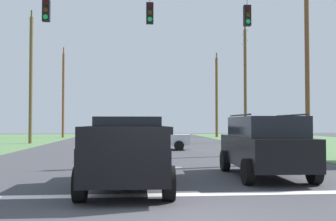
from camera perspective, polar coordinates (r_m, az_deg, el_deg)
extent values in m
cube|color=white|center=(9.95, -1.04, -12.07)|extent=(15.11, 0.45, 0.01)
cube|color=white|center=(15.89, -2.55, -8.21)|extent=(2.50, 0.15, 0.01)
cube|color=white|center=(22.00, -3.24, -6.42)|extent=(2.50, 0.15, 0.01)
cube|color=white|center=(30.40, -3.73, -5.14)|extent=(2.50, 0.15, 0.01)
cube|color=white|center=(36.48, -3.95, -4.58)|extent=(2.50, 0.15, 0.01)
cube|color=white|center=(46.90, -4.18, -3.95)|extent=(2.50, 0.15, 0.01)
cube|color=black|center=(18.63, -17.16, 13.58)|extent=(0.32, 0.24, 0.95)
cylinder|color=#310503|center=(18.57, -17.24, 14.57)|extent=(0.20, 0.04, 0.20)
cylinder|color=#352203|center=(18.49, -17.25, 13.67)|extent=(0.20, 0.04, 0.20)
cylinder|color=green|center=(18.42, -17.26, 12.77)|extent=(0.20, 0.04, 0.20)
cube|color=black|center=(18.24, -2.64, 13.83)|extent=(0.32, 0.24, 0.95)
cylinder|color=#310503|center=(18.19, -2.62, 14.84)|extent=(0.20, 0.04, 0.20)
cylinder|color=#352203|center=(18.11, -2.62, 13.93)|extent=(0.20, 0.04, 0.20)
cylinder|color=green|center=(18.03, -2.63, 13.01)|extent=(0.20, 0.04, 0.20)
cylinder|color=black|center=(19.15, 11.33, 15.38)|extent=(0.02, 0.02, 0.51)
cube|color=black|center=(18.95, 11.35, 13.26)|extent=(0.32, 0.24, 0.95)
cylinder|color=#310503|center=(18.90, 11.47, 14.23)|extent=(0.20, 0.04, 0.20)
cylinder|color=#352203|center=(18.82, 11.47, 13.36)|extent=(0.20, 0.04, 0.20)
cylinder|color=green|center=(18.74, 11.48, 12.47)|extent=(0.20, 0.04, 0.20)
cube|color=black|center=(10.94, -5.88, -6.79)|extent=(2.09, 5.43, 0.85)
cube|color=black|center=(11.55, -5.76, -2.68)|extent=(1.88, 1.93, 0.70)
cube|color=black|center=(9.63, -11.73, -3.57)|extent=(0.14, 2.38, 0.45)
cube|color=black|center=(9.56, -0.48, -3.62)|extent=(0.14, 2.38, 0.45)
cube|color=black|center=(8.25, -6.46, -3.90)|extent=(1.96, 0.13, 0.45)
cylinder|color=black|center=(12.87, -10.11, -7.92)|extent=(0.29, 0.80, 0.80)
cylinder|color=black|center=(12.82, -1.10, -7.97)|extent=(0.29, 0.80, 0.80)
cylinder|color=black|center=(9.26, -12.56, -10.32)|extent=(0.29, 0.80, 0.80)
cylinder|color=black|center=(9.18, 0.09, -10.43)|extent=(0.29, 0.80, 0.80)
cube|color=black|center=(13.45, 13.70, -5.68)|extent=(2.10, 4.86, 0.95)
cube|color=black|center=(13.28, 13.86, -2.28)|extent=(1.90, 3.26, 0.65)
cylinder|color=black|center=(13.05, 10.28, -0.66)|extent=(0.14, 2.72, 0.05)
cylinder|color=black|center=(13.55, 17.29, -0.65)|extent=(0.14, 2.72, 0.05)
cylinder|color=black|center=(14.83, 8.23, -7.19)|extent=(0.28, 0.77, 0.76)
cylinder|color=black|center=(15.33, 15.44, -6.96)|extent=(0.28, 0.77, 0.76)
cylinder|color=black|center=(11.67, 11.44, -8.65)|extent=(0.28, 0.77, 0.76)
cylinder|color=black|center=(12.30, 20.35, -8.21)|extent=(0.28, 0.77, 0.76)
cube|color=silver|center=(35.13, -4.45, -3.59)|extent=(2.07, 4.41, 0.70)
cube|color=black|center=(35.12, -4.44, -2.62)|extent=(1.75, 2.20, 0.50)
cylinder|color=black|center=(36.62, -5.74, -4.07)|extent=(0.26, 0.65, 0.64)
cylinder|color=black|center=(36.53, -2.91, -4.08)|extent=(0.26, 0.65, 0.64)
cylinder|color=black|center=(33.79, -6.11, -4.26)|extent=(0.26, 0.65, 0.64)
cylinder|color=black|center=(33.69, -3.04, -4.27)|extent=(0.26, 0.65, 0.64)
cube|color=silver|center=(26.23, -1.55, -4.21)|extent=(4.45, 2.19, 0.70)
cube|color=black|center=(26.21, -1.55, -2.90)|extent=(2.24, 1.81, 0.50)
cylinder|color=black|center=(27.14, 1.52, -4.87)|extent=(0.66, 0.28, 0.64)
cylinder|color=black|center=(25.34, 1.60, -5.09)|extent=(0.66, 0.28, 0.64)
cylinder|color=black|center=(27.23, -4.49, -4.86)|extent=(0.66, 0.28, 0.64)
cylinder|color=black|center=(25.44, -4.83, -5.07)|extent=(0.66, 0.28, 0.64)
cylinder|color=brown|center=(24.62, 19.44, 6.20)|extent=(0.27, 0.27, 10.32)
cylinder|color=brown|center=(37.01, 11.09, 3.53)|extent=(0.28, 0.28, 10.38)
cube|color=brown|center=(37.75, 11.04, 10.79)|extent=(0.12, 0.12, 1.99)
cylinder|color=#B2B7BC|center=(38.53, 10.71, 10.71)|extent=(0.08, 0.08, 0.12)
cylinder|color=#B2B7BC|center=(37.03, 11.39, 11.23)|extent=(0.08, 0.08, 0.12)
cube|color=brown|center=(37.57, 11.05, 9.45)|extent=(0.12, 0.12, 2.03)
cylinder|color=#B2B7BC|center=(38.35, 10.71, 9.40)|extent=(0.08, 0.08, 0.12)
cylinder|color=#B2B7BC|center=(36.83, 11.40, 9.87)|extent=(0.08, 0.08, 0.12)
cylinder|color=brown|center=(49.71, 7.03, 1.88)|extent=(0.32, 0.32, 9.90)
cube|color=brown|center=(50.21, 7.01, 7.07)|extent=(0.12, 0.12, 2.14)
cylinder|color=#B2B7BC|center=(51.05, 6.81, 7.06)|extent=(0.08, 0.08, 0.12)
cylinder|color=#B2B7BC|center=(49.40, 7.22, 7.36)|extent=(0.08, 0.08, 0.12)
cylinder|color=brown|center=(35.90, -19.17, 4.18)|extent=(0.30, 0.30, 10.90)
cube|color=brown|center=(36.76, -19.09, 12.03)|extent=(0.12, 0.12, 1.95)
cylinder|color=#B2B7BC|center=(37.53, -18.79, 11.94)|extent=(0.08, 0.08, 0.12)
cylinder|color=#B2B7BC|center=(36.06, -19.39, 12.51)|extent=(0.08, 0.08, 0.12)
cube|color=brown|center=(36.56, -19.10, 10.66)|extent=(0.12, 0.12, 1.89)
cylinder|color=#B2B7BC|center=(37.30, -18.81, 10.60)|extent=(0.08, 0.08, 0.12)
cylinder|color=#B2B7BC|center=(35.87, -19.40, 11.11)|extent=(0.08, 0.08, 0.12)
cylinder|color=brown|center=(48.99, -14.87, 2.12)|extent=(0.29, 0.29, 10.14)
cube|color=brown|center=(49.52, -14.83, 7.52)|extent=(0.12, 0.12, 2.24)
cylinder|color=#B2B7BC|center=(50.41, -14.65, 7.49)|extent=(0.08, 0.08, 0.12)
cylinder|color=#B2B7BC|center=(48.67, -15.01, 7.83)|extent=(0.08, 0.08, 0.12)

